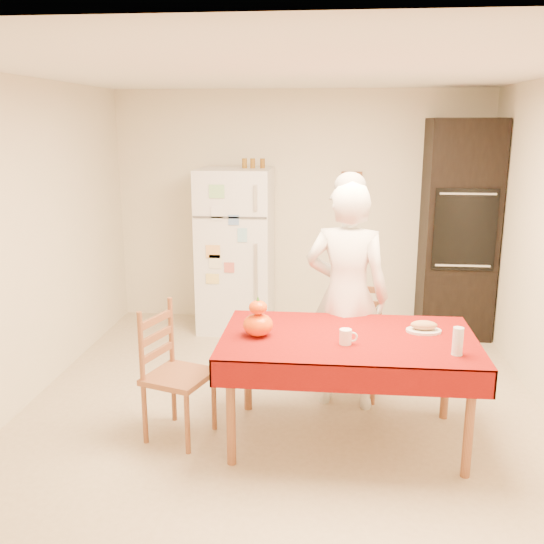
# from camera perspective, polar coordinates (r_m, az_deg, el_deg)

# --- Properties ---
(floor) EXTENTS (4.50, 4.50, 0.00)m
(floor) POSITION_cam_1_polar(r_m,az_deg,el_deg) (4.82, 0.96, -12.69)
(floor) COLOR tan
(floor) RESTS_ON ground
(room_shell) EXTENTS (4.02, 4.52, 2.51)m
(room_shell) POSITION_cam_1_polar(r_m,az_deg,el_deg) (4.34, 1.05, 6.82)
(room_shell) COLOR beige
(room_shell) RESTS_ON ground
(refrigerator) EXTENTS (0.75, 0.74, 1.70)m
(refrigerator) POSITION_cam_1_polar(r_m,az_deg,el_deg) (6.39, -3.42, 2.08)
(refrigerator) COLOR white
(refrigerator) RESTS_ON floor
(oven_cabinet) EXTENTS (0.70, 0.62, 2.20)m
(oven_cabinet) POSITION_cam_1_polar(r_m,az_deg,el_deg) (6.44, 17.12, 3.84)
(oven_cabinet) COLOR black
(oven_cabinet) RESTS_ON floor
(dining_table) EXTENTS (1.70, 1.00, 0.76)m
(dining_table) POSITION_cam_1_polar(r_m,az_deg,el_deg) (4.14, 7.17, -6.93)
(dining_table) COLOR brown
(dining_table) RESTS_ON floor
(chair_far) EXTENTS (0.48, 0.46, 0.95)m
(chair_far) POSITION_cam_1_polar(r_m,az_deg,el_deg) (4.98, 7.85, -5.58)
(chair_far) COLOR brown
(chair_far) RESTS_ON floor
(chair_left) EXTENTS (0.51, 0.52, 0.95)m
(chair_left) POSITION_cam_1_polar(r_m,az_deg,el_deg) (4.30, -9.51, -8.84)
(chair_left) COLOR brown
(chair_left) RESTS_ON floor
(seated_woman) EXTENTS (0.70, 0.52, 1.75)m
(seated_woman) POSITION_cam_1_polar(r_m,az_deg,el_deg) (4.63, 7.05, -2.28)
(seated_woman) COLOR white
(seated_woman) RESTS_ON floor
(coffee_mug) EXTENTS (0.08, 0.08, 0.10)m
(coffee_mug) POSITION_cam_1_polar(r_m,az_deg,el_deg) (3.96, 6.93, -6.07)
(coffee_mug) COLOR white
(coffee_mug) RESTS_ON dining_table
(pumpkin_lower) EXTENTS (0.20, 0.20, 0.15)m
(pumpkin_lower) POSITION_cam_1_polar(r_m,az_deg,el_deg) (4.08, -1.32, -4.99)
(pumpkin_lower) COLOR #CD3704
(pumpkin_lower) RESTS_ON dining_table
(pumpkin_upper) EXTENTS (0.12, 0.12, 0.09)m
(pumpkin_upper) POSITION_cam_1_polar(r_m,az_deg,el_deg) (4.04, -1.33, -3.34)
(pumpkin_upper) COLOR #EA6005
(pumpkin_upper) RESTS_ON pumpkin_lower
(wine_glass) EXTENTS (0.07, 0.07, 0.18)m
(wine_glass) POSITION_cam_1_polar(r_m,az_deg,el_deg) (3.92, 17.08, -6.25)
(wine_glass) COLOR silver
(wine_glass) RESTS_ON dining_table
(bread_plate) EXTENTS (0.24, 0.24, 0.02)m
(bread_plate) POSITION_cam_1_polar(r_m,az_deg,el_deg) (4.29, 14.08, -5.38)
(bread_plate) COLOR silver
(bread_plate) RESTS_ON dining_table
(bread_loaf) EXTENTS (0.18, 0.10, 0.06)m
(bread_loaf) POSITION_cam_1_polar(r_m,az_deg,el_deg) (4.28, 14.11, -4.87)
(bread_loaf) COLOR #996F4B
(bread_loaf) RESTS_ON bread_plate
(spice_jar_left) EXTENTS (0.05, 0.05, 0.10)m
(spice_jar_left) POSITION_cam_1_polar(r_m,az_deg,el_deg) (6.30, -2.60, 10.19)
(spice_jar_left) COLOR #885B18
(spice_jar_left) RESTS_ON refrigerator
(spice_jar_mid) EXTENTS (0.05, 0.05, 0.10)m
(spice_jar_mid) POSITION_cam_1_polar(r_m,az_deg,el_deg) (6.29, -1.83, 10.19)
(spice_jar_mid) COLOR brown
(spice_jar_mid) RESTS_ON refrigerator
(spice_jar_right) EXTENTS (0.05, 0.05, 0.10)m
(spice_jar_right) POSITION_cam_1_polar(r_m,az_deg,el_deg) (6.28, -0.90, 10.19)
(spice_jar_right) COLOR brown
(spice_jar_right) RESTS_ON refrigerator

